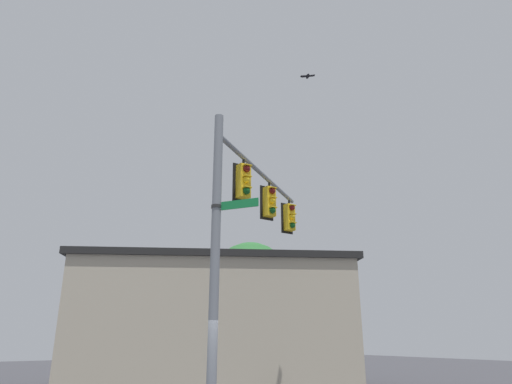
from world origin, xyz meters
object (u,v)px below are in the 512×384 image
Objects in this scene: street_name_sign at (229,205)px; traffic_light_mid_outer at (290,217)px; traffic_light_nearest_pole at (244,181)px; bird_flying at (308,76)px; traffic_light_mid_inner at (270,202)px.

traffic_light_mid_outer is at bearing -142.18° from street_name_sign.
street_name_sign is (1.21, 1.24, -1.27)m from traffic_light_nearest_pole.
bird_flying is at bearing 135.32° from traffic_light_nearest_pole.
traffic_light_mid_inner is 1.19× the size of street_name_sign.
traffic_light_mid_outer is 5.74m from bird_flying.
traffic_light_nearest_pole is at bearing -44.68° from bird_flying.
traffic_light_nearest_pole is 2.15m from street_name_sign.
traffic_light_mid_inner is 2.94× the size of bird_flying.
traffic_light_nearest_pole is 1.19× the size of street_name_sign.
street_name_sign is (4.95, 3.84, -1.27)m from traffic_light_mid_outer.
traffic_light_mid_inner is 4.38m from bird_flying.
traffic_light_mid_inner is 1.00× the size of traffic_light_mid_outer.
traffic_light_mid_inner is at bearing -98.46° from bird_flying.
traffic_light_mid_outer is (-1.87, -1.30, 0.00)m from traffic_light_mid_inner.
traffic_light_mid_outer reaches higher than street_name_sign.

